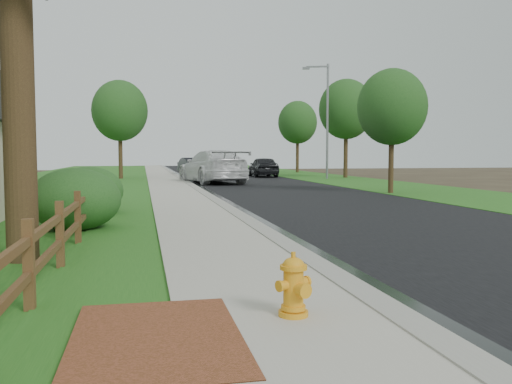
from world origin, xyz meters
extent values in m
plane|color=#34281C|center=(0.00, 0.00, 0.00)|extent=(120.00, 120.00, 0.00)
cube|color=black|center=(4.60, 35.00, 0.01)|extent=(8.00, 90.00, 0.02)
cube|color=gray|center=(0.40, 35.00, 0.06)|extent=(0.40, 90.00, 0.12)
cube|color=black|center=(0.75, 35.00, 0.02)|extent=(0.50, 90.00, 0.00)
cube|color=#ABA695|center=(-0.90, 35.00, 0.05)|extent=(2.20, 90.00, 0.10)
cube|color=#215919|center=(-2.80, 35.00, 0.03)|extent=(1.60, 90.00, 0.06)
cube|color=#215919|center=(-8.00, 35.00, 0.02)|extent=(9.00, 90.00, 0.04)
cube|color=#215919|center=(11.50, 35.00, 0.02)|extent=(6.00, 90.00, 0.04)
cube|color=brown|center=(-2.20, -1.00, 0.06)|extent=(1.60, 2.40, 0.11)
cube|color=#462C17|center=(-3.60, 0.40, 0.55)|extent=(0.12, 0.12, 1.10)
cube|color=#462C17|center=(-3.60, 2.80, 0.55)|extent=(0.12, 0.12, 1.10)
cube|color=#462C17|center=(-3.60, 5.20, 0.55)|extent=(0.12, 0.12, 1.10)
cube|color=#462C17|center=(-3.60, 7.60, 0.55)|extent=(0.12, 0.12, 1.10)
cube|color=#462C17|center=(-3.60, 10.00, 0.55)|extent=(0.12, 0.12, 1.10)
cube|color=#462C17|center=(-3.60, 12.40, 0.55)|extent=(0.12, 0.12, 1.10)
cube|color=#462C17|center=(-3.60, 14.80, 0.55)|extent=(0.12, 0.12, 1.10)
cube|color=#462C17|center=(-3.60, -0.80, 0.45)|extent=(0.08, 2.35, 0.10)
cube|color=#462C17|center=(-3.60, -0.80, 0.85)|extent=(0.08, 2.35, 0.10)
cube|color=#462C17|center=(-3.60, 1.60, 0.45)|extent=(0.08, 2.35, 0.10)
cube|color=#462C17|center=(-3.60, 1.60, 0.85)|extent=(0.08, 2.35, 0.10)
cube|color=#462C17|center=(-3.60, 4.00, 0.45)|extent=(0.08, 2.35, 0.10)
cube|color=#462C17|center=(-3.60, 4.00, 0.85)|extent=(0.08, 2.35, 0.10)
cube|color=#462C17|center=(-3.60, 6.40, 0.45)|extent=(0.08, 2.35, 0.10)
cube|color=#462C17|center=(-3.60, 6.40, 0.85)|extent=(0.08, 2.35, 0.10)
cube|color=#462C17|center=(-3.60, 8.80, 0.45)|extent=(0.08, 2.35, 0.10)
cube|color=#462C17|center=(-3.60, 8.80, 0.85)|extent=(0.08, 2.35, 0.10)
cube|color=#462C17|center=(-3.60, 11.20, 0.45)|extent=(0.08, 2.35, 0.10)
cube|color=#462C17|center=(-3.60, 11.20, 0.85)|extent=(0.08, 2.35, 0.10)
cube|color=#462C17|center=(-3.60, 13.60, 0.45)|extent=(0.08, 2.35, 0.10)
cube|color=#462C17|center=(-3.60, 13.60, 0.85)|extent=(0.08, 2.35, 0.10)
cylinder|color=#322214|center=(-4.30, 3.50, 2.75)|extent=(0.52, 0.52, 5.50)
cylinder|color=gold|center=(-0.74, -0.62, 0.13)|extent=(0.32, 0.32, 0.06)
cylinder|color=gold|center=(-0.74, -0.62, 0.38)|extent=(0.22, 0.22, 0.49)
cylinder|color=gold|center=(-0.74, -0.62, 0.19)|extent=(0.26, 0.26, 0.05)
cylinder|color=gold|center=(-0.74, -0.62, 0.63)|extent=(0.29, 0.29, 0.05)
ellipsoid|color=gold|center=(-0.74, -0.62, 0.65)|extent=(0.24, 0.24, 0.18)
cylinder|color=gold|center=(-0.74, -0.62, 0.76)|extent=(0.05, 0.05, 0.07)
cylinder|color=gold|center=(-0.69, -0.75, 0.41)|extent=(0.17, 0.16, 0.14)
cylinder|color=gold|center=(-0.89, -0.69, 0.45)|extent=(0.16, 0.15, 0.11)
cylinder|color=gold|center=(-0.59, -0.56, 0.45)|extent=(0.16, 0.15, 0.11)
imported|color=silver|center=(2.00, 27.87, 1.05)|extent=(4.19, 7.50, 2.05)
imported|color=black|center=(7.20, 36.49, 0.83)|extent=(1.99, 4.76, 1.61)
imported|color=black|center=(2.00, 41.24, 0.78)|extent=(2.54, 4.84, 1.52)
cylinder|color=gray|center=(10.94, 31.69, 4.19)|extent=(0.17, 0.17, 8.37)
cube|color=gray|center=(10.24, 31.94, 8.19)|extent=(1.62, 0.66, 0.11)
cube|color=gray|center=(9.45, 32.22, 8.09)|extent=(0.55, 0.36, 0.17)
ellipsoid|color=#1A4217|center=(-3.90, 7.34, 0.75)|extent=(2.67, 2.67, 1.51)
ellipsoid|color=#1A4217|center=(-3.90, 10.74, 0.73)|extent=(2.52, 2.52, 1.47)
cylinder|color=#322214|center=(9.00, 17.22, 1.76)|extent=(0.24, 0.24, 3.51)
ellipsoid|color=#1A4217|center=(9.00, 17.22, 4.01)|extent=(3.21, 3.21, 3.53)
cylinder|color=#322214|center=(-3.90, 35.03, 2.20)|extent=(0.30, 0.30, 4.40)
ellipsoid|color=#1A4217|center=(-3.90, 35.03, 5.02)|extent=(4.06, 4.06, 4.46)
cylinder|color=#322214|center=(13.00, 33.28, 2.31)|extent=(0.32, 0.32, 4.62)
ellipsoid|color=#1A4217|center=(13.00, 33.28, 5.28)|extent=(4.18, 4.18, 4.60)
cylinder|color=#322214|center=(12.75, 45.70, 2.18)|extent=(0.30, 0.30, 4.36)
ellipsoid|color=#1A4217|center=(12.75, 45.70, 4.98)|extent=(3.85, 3.85, 4.23)
camera|label=1|loc=(-2.30, -6.13, 1.84)|focal=38.00mm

